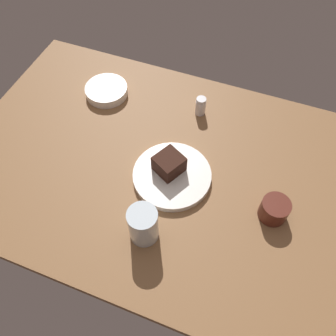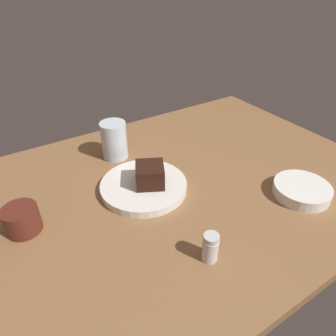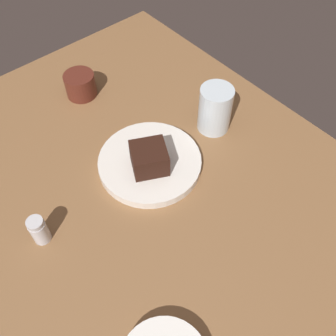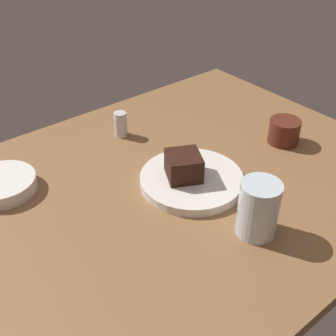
% 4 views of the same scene
% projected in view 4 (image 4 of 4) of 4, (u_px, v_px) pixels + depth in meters
% --- Properties ---
extents(dining_table, '(1.20, 0.84, 0.03)m').
position_uv_depth(dining_table, '(156.00, 197.00, 0.98)').
color(dining_table, brown).
rests_on(dining_table, ground).
extents(dessert_plate, '(0.24, 0.24, 0.02)m').
position_uv_depth(dessert_plate, '(191.00, 180.00, 0.99)').
color(dessert_plate, white).
rests_on(dessert_plate, dining_table).
extents(chocolate_cake_slice, '(0.10, 0.10, 0.06)m').
position_uv_depth(chocolate_cake_slice, '(184.00, 166.00, 0.96)').
color(chocolate_cake_slice, black).
rests_on(chocolate_cake_slice, dessert_plate).
extents(salt_shaker, '(0.03, 0.03, 0.07)m').
position_uv_depth(salt_shaker, '(121.00, 124.00, 1.15)').
color(salt_shaker, silver).
rests_on(salt_shaker, dining_table).
extents(water_glass, '(0.08, 0.08, 0.12)m').
position_uv_depth(water_glass, '(258.00, 209.00, 0.83)').
color(water_glass, silver).
rests_on(water_glass, dining_table).
extents(side_bowl, '(0.15, 0.15, 0.03)m').
position_uv_depth(side_bowl, '(3.00, 184.00, 0.96)').
color(side_bowl, white).
rests_on(side_bowl, dining_table).
extents(coffee_cup, '(0.08, 0.08, 0.06)m').
position_uv_depth(coffee_cup, '(284.00, 131.00, 1.12)').
color(coffee_cup, '#562319').
rests_on(coffee_cup, dining_table).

